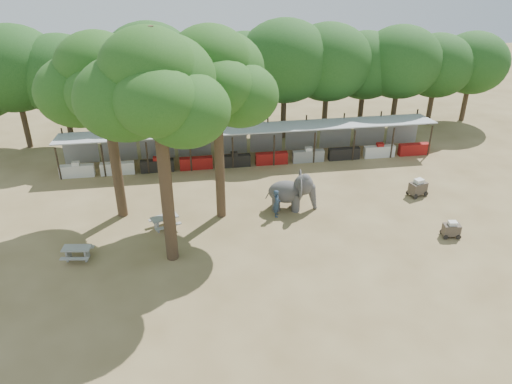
{
  "coord_description": "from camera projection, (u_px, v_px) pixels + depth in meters",
  "views": [
    {
      "loc": [
        -4.93,
        -20.4,
        15.82
      ],
      "look_at": [
        -1.0,
        5.0,
        2.0
      ],
      "focal_mm": 35.0,
      "sensor_mm": 36.0,
      "label": 1
    }
  ],
  "objects": [
    {
      "name": "ground",
      "position": [
        290.0,
        269.0,
        25.92
      ],
      "size": [
        100.0,
        100.0,
        0.0
      ],
      "primitive_type": "plane",
      "color": "brown",
      "rests_on": "ground"
    },
    {
      "name": "yard_tree_left",
      "position": [
        102.0,
        84.0,
        27.06
      ],
      "size": [
        7.1,
        6.9,
        11.02
      ],
      "color": "#332316",
      "rests_on": "ground"
    },
    {
      "name": "yard_tree_back",
      "position": [
        213.0,
        78.0,
        26.84
      ],
      "size": [
        7.1,
        6.9,
        11.36
      ],
      "color": "#332316",
      "rests_on": "ground"
    },
    {
      "name": "backdrop_trees",
      "position": [
        242.0,
        71.0,
        39.84
      ],
      "size": [
        46.46,
        5.95,
        8.33
      ],
      "color": "#332316",
      "rests_on": "ground"
    },
    {
      "name": "picnic_table_far",
      "position": [
        165.0,
        221.0,
        29.2
      ],
      "size": [
        1.96,
        1.87,
        0.78
      ],
      "rotation": [
        0.0,
        0.0,
        0.38
      ],
      "color": "gray",
      "rests_on": "ground"
    },
    {
      "name": "cart_front",
      "position": [
        451.0,
        229.0,
        28.42
      ],
      "size": [
        1.1,
        0.8,
        1.0
      ],
      "rotation": [
        0.0,
        0.0,
        -0.13
      ],
      "color": "#3B3128",
      "rests_on": "ground"
    },
    {
      "name": "elephant",
      "position": [
        292.0,
        191.0,
        30.95
      ],
      "size": [
        3.21,
        2.39,
        2.39
      ],
      "rotation": [
        0.0,
        0.0,
        -0.2
      ],
      "color": "#3E3C3C",
      "rests_on": "ground"
    },
    {
      "name": "handler",
      "position": [
        277.0,
        203.0,
        30.27
      ],
      "size": [
        0.55,
        0.71,
        1.77
      ],
      "primitive_type": "imported",
      "rotation": [
        0.0,
        0.0,
        1.36
      ],
      "color": "#26384C",
      "rests_on": "ground"
    },
    {
      "name": "vendor_stalls",
      "position": [
        251.0,
        146.0,
        37.4
      ],
      "size": [
        28.0,
        2.99,
        2.8
      ],
      "color": "#9DA0A4",
      "rests_on": "ground"
    },
    {
      "name": "picnic_table_near",
      "position": [
        77.0,
        252.0,
        26.49
      ],
      "size": [
        1.66,
        1.53,
        0.74
      ],
      "rotation": [
        0.0,
        0.0,
        -0.15
      ],
      "color": "gray",
      "rests_on": "ground"
    },
    {
      "name": "cart_back",
      "position": [
        418.0,
        187.0,
        32.73
      ],
      "size": [
        1.4,
        1.13,
        1.19
      ],
      "rotation": [
        0.0,
        0.0,
        0.32
      ],
      "color": "#3B3128",
      "rests_on": "ground"
    },
    {
      "name": "yard_tree_center",
      "position": [
        154.0,
        89.0,
        22.63
      ],
      "size": [
        7.1,
        6.9,
        12.04
      ],
      "color": "#332316",
      "rests_on": "ground"
    }
  ]
}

